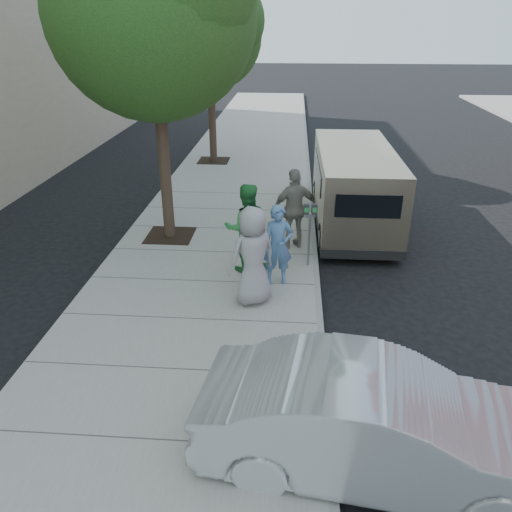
% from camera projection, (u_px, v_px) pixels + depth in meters
% --- Properties ---
extents(ground, '(120.00, 120.00, 0.00)m').
position_uv_depth(ground, '(250.00, 288.00, 10.78)').
color(ground, black).
rests_on(ground, ground).
extents(sidewalk, '(5.00, 60.00, 0.15)m').
position_uv_depth(sidewalk, '(204.00, 284.00, 10.81)').
color(sidewalk, gray).
rests_on(sidewalk, ground).
extents(curb_face, '(0.12, 60.00, 0.16)m').
position_uv_depth(curb_face, '(317.00, 288.00, 10.65)').
color(curb_face, gray).
rests_on(curb_face, ground).
extents(tree_near, '(4.62, 4.60, 7.53)m').
position_uv_depth(tree_near, '(154.00, 4.00, 10.69)').
color(tree_near, black).
rests_on(tree_near, sidewalk).
extents(tree_far, '(3.92, 3.80, 6.49)m').
position_uv_depth(tree_far, '(210.00, 30.00, 17.82)').
color(tree_far, black).
rests_on(tree_far, sidewalk).
extents(parking_meter, '(0.31, 0.12, 1.48)m').
position_uv_depth(parking_meter, '(310.00, 222.00, 11.01)').
color(parking_meter, gray).
rests_on(parking_meter, sidewalk).
extents(van, '(2.00, 5.82, 2.15)m').
position_uv_depth(van, '(353.00, 185.00, 13.67)').
color(van, tan).
rests_on(van, ground).
extents(sedan, '(4.71, 2.16, 1.50)m').
position_uv_depth(sedan, '(379.00, 425.00, 6.15)').
color(sedan, '#B8BCC0').
rests_on(sedan, ground).
extents(person_officer, '(0.69, 0.51, 1.72)m').
position_uv_depth(person_officer, '(278.00, 245.00, 10.36)').
color(person_officer, '#507BAB').
rests_on(person_officer, sidewalk).
extents(person_green_shirt, '(1.10, 0.93, 2.00)m').
position_uv_depth(person_green_shirt, '(246.00, 228.00, 10.86)').
color(person_green_shirt, '#2D8A3E').
rests_on(person_green_shirt, sidewalk).
extents(person_gray_shirt, '(1.16, 1.05, 1.98)m').
position_uv_depth(person_gray_shirt, '(253.00, 256.00, 9.59)').
color(person_gray_shirt, '#99999B').
rests_on(person_gray_shirt, sidewalk).
extents(person_striped_polo, '(1.25, 0.86, 1.97)m').
position_uv_depth(person_striped_polo, '(295.00, 209.00, 11.97)').
color(person_striped_polo, gray).
rests_on(person_striped_polo, sidewalk).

